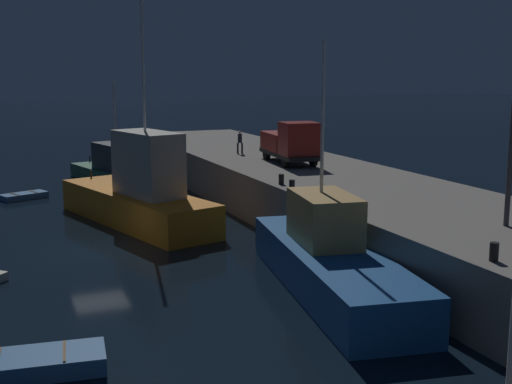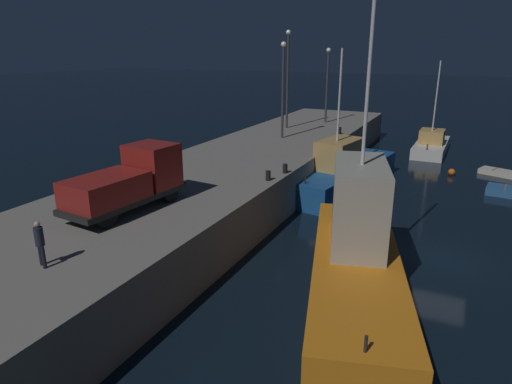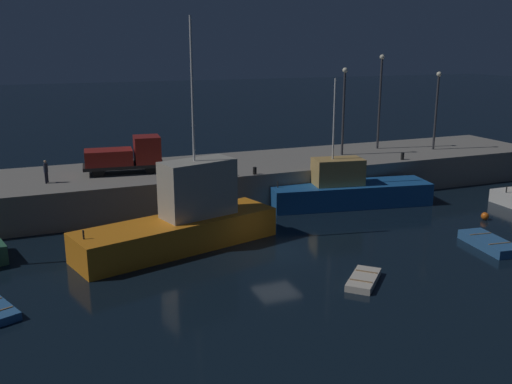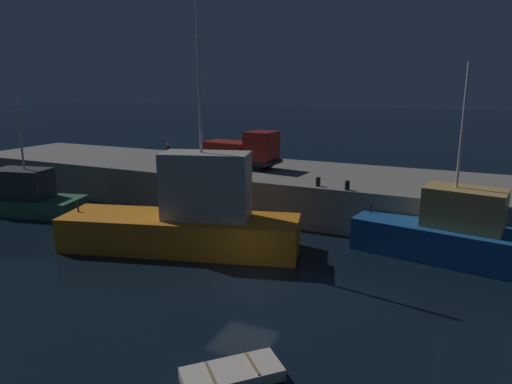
% 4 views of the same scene
% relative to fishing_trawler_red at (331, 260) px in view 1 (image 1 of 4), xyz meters
% --- Properties ---
extents(ground_plane, '(320.00, 320.00, 0.00)m').
position_rel_fishing_trawler_red_xyz_m(ground_plane, '(-9.13, -7.37, -1.19)').
color(ground_plane, black).
extents(pier_quay, '(60.24, 9.17, 2.66)m').
position_rel_fishing_trawler_red_xyz_m(pier_quay, '(-9.13, 5.91, 0.14)').
color(pier_quay, gray).
rests_on(pier_quay, ground).
extents(fishing_trawler_red, '(12.64, 5.23, 9.56)m').
position_rel_fishing_trawler_red_xyz_m(fishing_trawler_red, '(0.00, 0.00, 0.00)').
color(fishing_trawler_red, '#195193').
rests_on(fishing_trawler_red, ground).
extents(fishing_boat_blue, '(9.56, 5.04, 7.62)m').
position_rel_fishing_trawler_red_xyz_m(fishing_boat_blue, '(-28.30, -3.02, -0.13)').
color(fishing_boat_blue, '#2D6647').
rests_on(fishing_boat_blue, ground).
extents(fishing_boat_orange, '(12.91, 6.54, 13.49)m').
position_rel_fishing_trawler_red_xyz_m(fishing_boat_orange, '(-13.87, -4.28, 0.49)').
color(fishing_boat_orange, orange).
rests_on(fishing_boat_orange, ground).
extents(dinghy_orange_near, '(2.30, 3.19, 0.42)m').
position_rel_fishing_trawler_red_xyz_m(dinghy_orange_near, '(-24.21, -9.69, -1.00)').
color(dinghy_orange_near, '#2D6099').
rests_on(dinghy_orange_near, ground).
extents(rowboat_white_mid, '(2.13, 4.22, 0.59)m').
position_rel_fishing_trawler_red_xyz_m(rowboat_white_mid, '(3.20, -11.31, -0.91)').
color(rowboat_white_mid, '#2D6099').
rests_on(rowboat_white_mid, ground).
extents(utility_truck, '(6.02, 2.66, 2.68)m').
position_rel_fishing_trawler_red_xyz_m(utility_truck, '(-15.47, 5.64, 2.75)').
color(utility_truck, black).
rests_on(utility_truck, pier_quay).
extents(dockworker, '(0.38, 0.40, 1.60)m').
position_rel_fishing_trawler_red_xyz_m(dockworker, '(-21.20, 4.49, 2.38)').
color(dockworker, black).
rests_on(dockworker, pier_quay).
extents(bollard_west, '(0.28, 0.28, 0.54)m').
position_rel_fishing_trawler_red_xyz_m(bollard_west, '(-8.73, 1.91, 1.74)').
color(bollard_west, black).
rests_on(bollard_west, pier_quay).
extents(bollard_central, '(0.28, 0.28, 0.59)m').
position_rel_fishing_trawler_red_xyz_m(bollard_central, '(6.43, 2.12, 1.76)').
color(bollard_central, black).
rests_on(bollard_central, pier_quay).
extents(bollard_east, '(0.28, 0.28, 0.54)m').
position_rel_fishing_trawler_red_xyz_m(bollard_east, '(-6.92, 1.64, 1.74)').
color(bollard_east, black).
rests_on(bollard_east, pier_quay).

